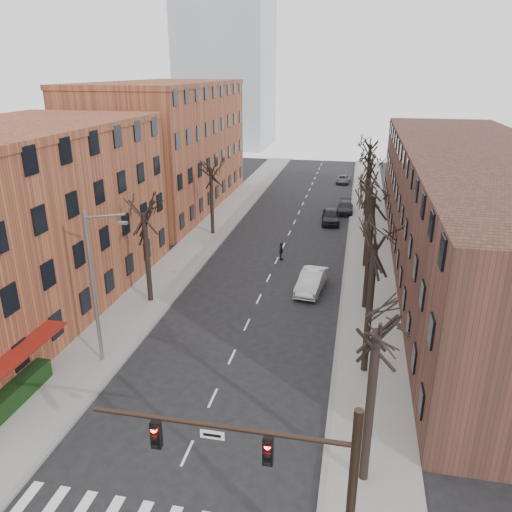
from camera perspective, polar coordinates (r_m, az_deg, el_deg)
The scene contains 22 objects.
sidewalk_left at distance 52.14m, azimuth -5.07°, elevation 2.93°, with size 4.00×90.00×0.15m, color gray.
sidewalk_right at distance 50.10m, azimuth 12.77°, elevation 1.74°, with size 4.00×90.00×0.15m, color gray.
building_left_near at distance 36.90m, azimuth -26.56°, elevation 2.89°, with size 12.00×26.00×12.00m, color brown.
building_left_far at distance 61.48m, azimuth -10.16°, elevation 12.04°, with size 12.00×28.00×14.00m, color brown.
building_right at distance 44.90m, azimuth 23.58°, elevation 4.89°, with size 12.00×50.00×10.00m, color #502D25.
awning_left at distance 29.13m, azimuth -24.83°, elevation -14.59°, with size 1.20×7.00×0.15m, color maroon.
hedge at distance 28.21m, azimuth -26.39°, elevation -14.51°, with size 0.80×6.00×1.00m, color black.
tree_right_a at distance 22.95m, azimuth 12.11°, elevation -23.75°, with size 5.20×5.20×10.00m, color black, non-canonical shape.
tree_right_b at distance 29.24m, azimuth 12.20°, elevation -12.80°, with size 5.20×5.20×10.80m, color black, non-canonical shape.
tree_right_c at distance 36.21m, azimuth 12.25°, elevation -5.88°, with size 5.20×5.20×11.60m, color black, non-canonical shape.
tree_right_d at distance 43.53m, azimuth 12.29°, elevation -1.24°, with size 5.20×5.20×10.00m, color black, non-canonical shape.
tree_right_e at distance 51.06m, azimuth 12.31°, elevation 2.05°, with size 5.20×5.20×10.80m, color black, non-canonical shape.
tree_right_f at distance 58.72m, azimuth 12.33°, elevation 4.48°, with size 5.20×5.20×11.60m, color black, non-canonical shape.
tree_left_a at distance 37.19m, azimuth -11.91°, elevation -5.11°, with size 5.20×5.20×9.50m, color black, non-canonical shape.
tree_left_b at distance 51.14m, azimuth -4.95°, elevation 2.49°, with size 5.20×5.20×9.50m, color black, non-canonical shape.
signal_mast_arm at distance 16.31m, azimuth 4.99°, elevation -24.27°, with size 8.14×0.30×7.20m.
streetlight at distance 28.44m, azimuth -17.85°, elevation -2.89°, with size 2.45×0.22×9.03m.
silver_sedan at distance 38.02m, azimuth 6.36°, elevation -2.88°, with size 1.67×4.80×1.58m, color #B2B4BA.
parked_car_near at distance 55.15m, azimuth 8.53°, elevation 4.54°, with size 1.86×4.62×1.58m, color black.
parked_car_mid at distance 59.51m, azimuth 10.16°, elevation 5.49°, with size 1.78×4.38×1.27m, color black.
parked_car_far at distance 75.48m, azimuth 9.94°, elevation 8.65°, with size 1.87×4.05×1.12m, color #505357.
pedestrian_crossing at distance 43.89m, azimuth 2.89°, elevation 0.54°, with size 0.94×0.39×1.61m, color black.
Camera 1 is at (6.51, -12.51, 15.90)m, focal length 35.00 mm.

